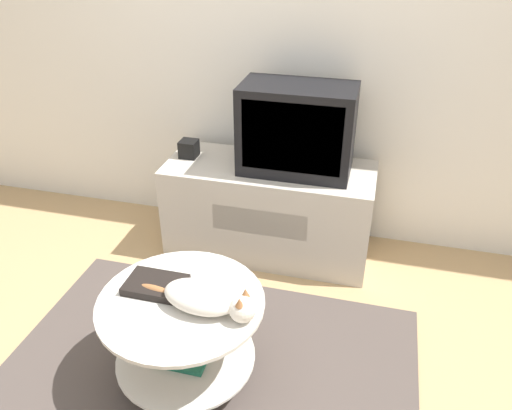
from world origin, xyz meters
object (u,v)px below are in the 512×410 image
(dvd_box, at_px, (156,285))
(cat, at_px, (206,298))
(tv, at_px, (297,129))
(speaker, at_px, (189,149))

(dvd_box, xyz_separation_m, cat, (0.26, -0.07, 0.04))
(dvd_box, distance_m, cat, 0.28)
(tv, height_order, dvd_box, tv)
(cat, bearing_deg, speaker, 121.06)
(speaker, relative_size, cat, 0.19)
(tv, relative_size, dvd_box, 2.45)
(dvd_box, bearing_deg, speaker, 103.25)
(tv, xyz_separation_m, cat, (-0.16, -1.16, -0.32))
(tv, distance_m, dvd_box, 1.22)
(speaker, height_order, cat, speaker)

